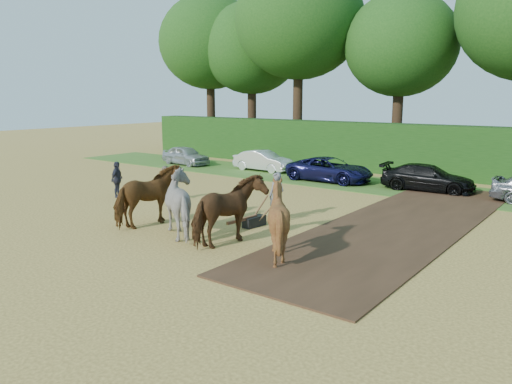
{
  "coord_description": "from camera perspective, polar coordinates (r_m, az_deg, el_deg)",
  "views": [
    {
      "loc": [
        7.9,
        -10.38,
        4.64
      ],
      "look_at": [
        -2.18,
        2.95,
        1.4
      ],
      "focal_mm": 35.0,
      "sensor_mm": 36.0,
      "label": 1
    }
  ],
  "objects": [
    {
      "name": "spectator_near",
      "position": [
        22.59,
        -10.19,
        0.97
      ],
      "size": [
        0.7,
        0.85,
        1.57
      ],
      "primitive_type": "imported",
      "rotation": [
        0.0,
        0.0,
        1.42
      ],
      "color": "tan",
      "rests_on": "ground"
    },
    {
      "name": "ground",
      "position": [
        13.85,
        -0.17,
        -8.6
      ],
      "size": [
        120.0,
        120.0,
        0.0
      ],
      "primitive_type": "plane",
      "color": "gold",
      "rests_on": "ground"
    },
    {
      "name": "earth_strip",
      "position": [
        19.09,
        16.39,
        -3.48
      ],
      "size": [
        4.5,
        17.0,
        0.05
      ],
      "primitive_type": "cube",
      "color": "#472D1C",
      "rests_on": "ground"
    },
    {
      "name": "spectator_far",
      "position": [
        23.86,
        -15.59,
        1.38
      ],
      "size": [
        0.8,
        1.06,
        1.67
      ],
      "primitive_type": "imported",
      "rotation": [
        0.0,
        0.0,
        2.03
      ],
      "color": "#272834",
      "rests_on": "ground"
    },
    {
      "name": "plough_team",
      "position": [
        16.26,
        -5.36,
        -1.7
      ],
      "size": [
        7.31,
        5.09,
        2.19
      ],
      "color": "brown",
      "rests_on": "ground"
    },
    {
      "name": "grass_verge",
      "position": [
        26.04,
        18.83,
        0.15
      ],
      "size": [
        50.0,
        5.0,
        0.03
      ],
      "primitive_type": "cube",
      "color": "#38601E",
      "rests_on": "ground"
    },
    {
      "name": "hedgerow",
      "position": [
        30.11,
        21.73,
        4.2
      ],
      "size": [
        46.0,
        1.6,
        3.0
      ],
      "primitive_type": "cube",
      "color": "#14380F",
      "rests_on": "ground"
    },
    {
      "name": "treeline",
      "position": [
        33.75,
        21.31,
        17.62
      ],
      "size": [
        48.7,
        10.6,
        14.21
      ],
      "color": "#382616",
      "rests_on": "ground"
    }
  ]
}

